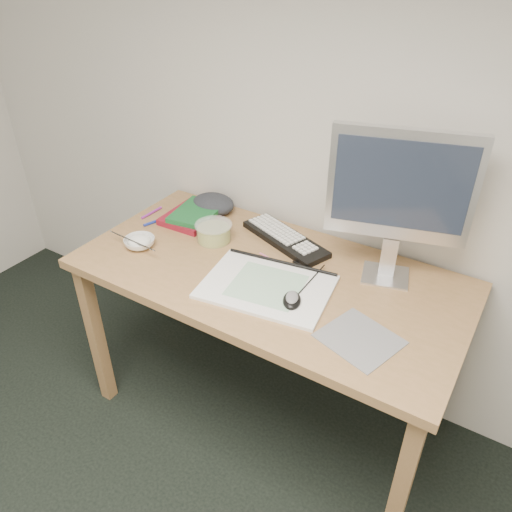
{
  "coord_description": "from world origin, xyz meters",
  "views": [
    {
      "loc": [
        0.87,
        0.16,
        1.78
      ],
      "look_at": [
        0.11,
        1.39,
        0.83
      ],
      "focal_mm": 35.0,
      "sensor_mm": 36.0,
      "label": 1
    }
  ],
  "objects_px": {
    "sketchpad": "(267,287)",
    "monitor": "(400,190)",
    "keyboard": "(285,239)",
    "rice_bowl": "(140,243)",
    "desk": "(268,289)"
  },
  "relations": [
    {
      "from": "desk",
      "to": "sketchpad",
      "type": "distance_m",
      "value": 0.13
    },
    {
      "from": "desk",
      "to": "rice_bowl",
      "type": "height_order",
      "value": "rice_bowl"
    },
    {
      "from": "keyboard",
      "to": "rice_bowl",
      "type": "distance_m",
      "value": 0.56
    },
    {
      "from": "desk",
      "to": "monitor",
      "type": "relative_size",
      "value": 2.61
    },
    {
      "from": "rice_bowl",
      "to": "monitor",
      "type": "bearing_deg",
      "value": 19.74
    },
    {
      "from": "sketchpad",
      "to": "monitor",
      "type": "bearing_deg",
      "value": 32.91
    },
    {
      "from": "monitor",
      "to": "sketchpad",
      "type": "bearing_deg",
      "value": -154.42
    },
    {
      "from": "keyboard",
      "to": "monitor",
      "type": "xyz_separation_m",
      "value": [
        0.41,
        -0.02,
        0.32
      ]
    },
    {
      "from": "keyboard",
      "to": "monitor",
      "type": "bearing_deg",
      "value": 18.44
    },
    {
      "from": "sketchpad",
      "to": "keyboard",
      "type": "height_order",
      "value": "keyboard"
    },
    {
      "from": "sketchpad",
      "to": "keyboard",
      "type": "bearing_deg",
      "value": 99.06
    },
    {
      "from": "monitor",
      "to": "keyboard",
      "type": "bearing_deg",
      "value": 161.83
    },
    {
      "from": "desk",
      "to": "sketchpad",
      "type": "xyz_separation_m",
      "value": [
        0.05,
        -0.09,
        0.09
      ]
    },
    {
      "from": "sketchpad",
      "to": "monitor",
      "type": "distance_m",
      "value": 0.54
    },
    {
      "from": "desk",
      "to": "monitor",
      "type": "xyz_separation_m",
      "value": [
        0.37,
        0.19,
        0.42
      ]
    }
  ]
}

